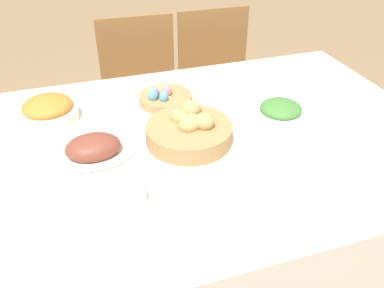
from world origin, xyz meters
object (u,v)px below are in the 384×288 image
(knife, at_px, (283,211))
(spoon, at_px, (292,209))
(ham_platter, at_px, (93,149))
(chair_far_center, at_px, (143,96))
(bread_basket, at_px, (190,130))
(chair_far_right, at_px, (219,85))
(green_salad_bowl, at_px, (280,113))
(dinner_plate, at_px, (234,222))
(butter_dish, at_px, (121,193))
(egg_basket, at_px, (164,97))
(carrot_bowl, at_px, (48,110))
(fork, at_px, (182,235))
(drinking_cup, at_px, (289,162))

(knife, xyz_separation_m, spoon, (0.03, 0.00, 0.00))
(ham_platter, bearing_deg, chair_far_center, 69.33)
(bread_basket, relative_size, spoon, 1.52)
(knife, height_order, spoon, same)
(chair_far_right, height_order, green_salad_bowl, chair_far_right)
(dinner_plate, relative_size, butter_dish, 1.81)
(egg_basket, height_order, dinner_plate, egg_basket)
(egg_basket, xyz_separation_m, dinner_plate, (0.01, -0.70, -0.02))
(green_salad_bowl, distance_m, spoon, 0.46)
(carrot_bowl, distance_m, knife, 0.92)
(chair_far_right, xyz_separation_m, dinner_plate, (-0.48, -1.32, 0.29))
(egg_basket, height_order, ham_platter, egg_basket)
(carrot_bowl, distance_m, butter_dish, 0.55)
(butter_dish, bearing_deg, egg_basket, 63.02)
(ham_platter, relative_size, green_salad_bowl, 1.57)
(dinner_plate, distance_m, fork, 0.14)
(fork, relative_size, spoon, 1.00)
(green_salad_bowl, bearing_deg, knife, -116.47)
(knife, xyz_separation_m, drinking_cup, (0.10, 0.15, 0.04))
(chair_far_center, xyz_separation_m, butter_dish, (-0.29, -1.12, 0.30))
(drinking_cup, bearing_deg, chair_far_center, 100.59)
(chair_far_right, xyz_separation_m, chair_far_center, (-0.45, -0.00, 0.00))
(spoon, bearing_deg, egg_basket, 108.06)
(egg_basket, bearing_deg, chair_far_center, 87.44)
(ham_platter, distance_m, dinner_plate, 0.53)
(chair_far_right, relative_size, butter_dish, 6.84)
(butter_dish, bearing_deg, carrot_bowl, 109.34)
(chair_far_center, bearing_deg, butter_dish, -101.93)
(chair_far_center, xyz_separation_m, spoon, (0.15, -1.32, 0.28))
(green_salad_bowl, relative_size, carrot_bowl, 0.83)
(bread_basket, xyz_separation_m, drinking_cup, (0.23, -0.27, 0.00))
(egg_basket, bearing_deg, carrot_bowl, 179.03)
(drinking_cup, bearing_deg, chair_far_right, 78.63)
(carrot_bowl, xyz_separation_m, knife, (0.59, -0.71, -0.04))
(chair_far_right, height_order, knife, chair_far_right)
(spoon, relative_size, butter_dish, 1.48)
(bread_basket, height_order, green_salad_bowl, bread_basket)
(bread_basket, relative_size, ham_platter, 1.07)
(ham_platter, xyz_separation_m, spoon, (0.49, -0.43, -0.02))
(chair_far_center, bearing_deg, bread_basket, -88.39)
(chair_far_right, bearing_deg, bread_basket, -116.22)
(knife, bearing_deg, drinking_cup, 53.27)
(egg_basket, xyz_separation_m, spoon, (0.18, -0.70, -0.02))
(bread_basket, relative_size, drinking_cup, 3.52)
(bread_basket, xyz_separation_m, knife, (0.13, -0.42, -0.04))
(green_salad_bowl, relative_size, spoon, 0.91)
(ham_platter, bearing_deg, spoon, -41.21)
(knife, bearing_deg, green_salad_bowl, 59.86)
(green_salad_bowl, xyz_separation_m, fork, (-0.50, -0.43, -0.04))
(carrot_bowl, bearing_deg, fork, -67.04)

